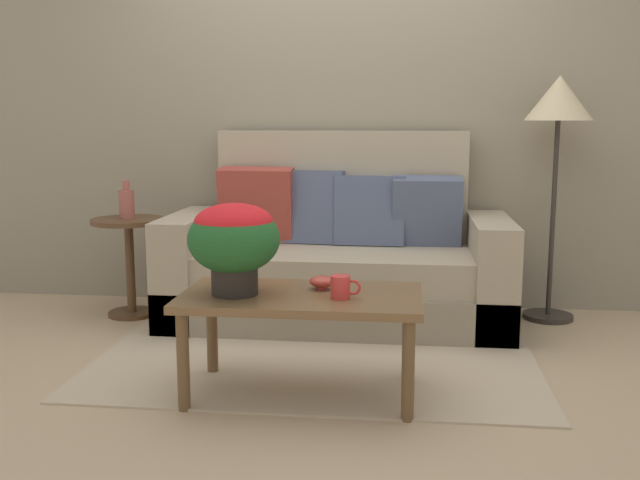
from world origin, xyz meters
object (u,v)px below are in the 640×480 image
object	(u,v)px
side_table	(129,249)
potted_plant	(234,238)
coffee_table	(301,307)
floor_lamp	(558,115)
couch	(338,262)
coffee_mug	(341,287)
snack_bowl	(322,282)
table_vase	(127,203)

from	to	relation	value
side_table	potted_plant	bearing A→B (deg)	-52.31
coffee_table	floor_lamp	size ratio (longest dim) A/B	0.71
side_table	potted_plant	distance (m)	1.60
side_table	potted_plant	world-z (taller)	potted_plant
floor_lamp	side_table	bearing A→B (deg)	-175.14
couch	coffee_mug	xyz separation A→B (m)	(0.14, -1.33, 0.16)
side_table	snack_bowl	bearing A→B (deg)	-39.79
couch	snack_bowl	bearing A→B (deg)	-88.18
couch	table_vase	world-z (taller)	couch
potted_plant	table_vase	size ratio (longest dim) A/B	1.72
coffee_mug	snack_bowl	bearing A→B (deg)	122.17
couch	side_table	bearing A→B (deg)	-177.13
coffee_table	table_vase	world-z (taller)	table_vase
coffee_table	snack_bowl	bearing A→B (deg)	49.48
potted_plant	coffee_mug	size ratio (longest dim) A/B	3.06
coffee_table	coffee_mug	bearing A→B (deg)	-20.07
side_table	potted_plant	size ratio (longest dim) A/B	1.54
side_table	floor_lamp	size ratio (longest dim) A/B	0.42
coffee_mug	coffee_table	bearing A→B (deg)	159.93
couch	floor_lamp	world-z (taller)	floor_lamp
floor_lamp	snack_bowl	world-z (taller)	floor_lamp
floor_lamp	potted_plant	size ratio (longest dim) A/B	3.70
potted_plant	snack_bowl	xyz separation A→B (m)	(0.37, 0.14, -0.21)
coffee_table	potted_plant	size ratio (longest dim) A/B	2.64
couch	snack_bowl	xyz separation A→B (m)	(0.04, -1.17, 0.14)
couch	coffee_mug	size ratio (longest dim) A/B	15.63
side_table	coffee_mug	world-z (taller)	side_table
side_table	table_vase	size ratio (longest dim) A/B	2.65
side_table	coffee_mug	distance (m)	1.91
potted_plant	snack_bowl	size ratio (longest dim) A/B	3.50
coffee_table	coffee_mug	world-z (taller)	coffee_mug
coffee_mug	snack_bowl	world-z (taller)	coffee_mug
couch	potted_plant	distance (m)	1.40
couch	table_vase	xyz separation A→B (m)	(-1.30, -0.05, 0.35)
couch	table_vase	size ratio (longest dim) A/B	8.79
coffee_table	potted_plant	xyz separation A→B (m)	(-0.29, -0.05, 0.31)
side_table	snack_bowl	xyz separation A→B (m)	(1.33, -1.11, 0.07)
couch	floor_lamp	bearing A→B (deg)	6.83
couch	coffee_table	bearing A→B (deg)	-91.95
table_vase	floor_lamp	bearing A→B (deg)	4.60
coffee_mug	table_vase	world-z (taller)	table_vase
floor_lamp	coffee_mug	xyz separation A→B (m)	(-1.15, -1.48, -0.73)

